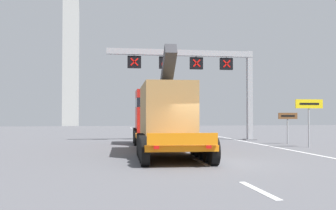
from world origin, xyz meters
The scene contains 8 objects.
ground centered at (0.00, 0.00, 0.00)m, with size 112.00×112.00×0.00m, color #5B5B60.
lane_markings centered at (-0.15, 19.29, 0.01)m, with size 0.20×53.19×0.01m.
edge_line_right centered at (6.20, 12.00, 0.01)m, with size 0.20×63.00×0.01m, color silver.
overhead_lane_gantry centered at (3.18, 14.16, 5.68)m, with size 11.70×0.90×7.33m.
heavy_haul_truck_orange centered at (-0.95, 6.63, 1.99)m, with size 3.56×14.15×5.30m.
exit_sign_yellow centered at (8.21, 6.71, 2.28)m, with size 1.78×0.15×2.94m.
tourist_info_sign_brown centered at (8.21, 9.60, 1.61)m, with size 1.38×0.15×2.14m.
bridge_pylon_distant centered at (-10.13, 57.35, 20.61)m, with size 9.00×2.00×40.42m.
Camera 1 is at (-4.19, -16.11, 2.00)m, focal length 42.81 mm.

